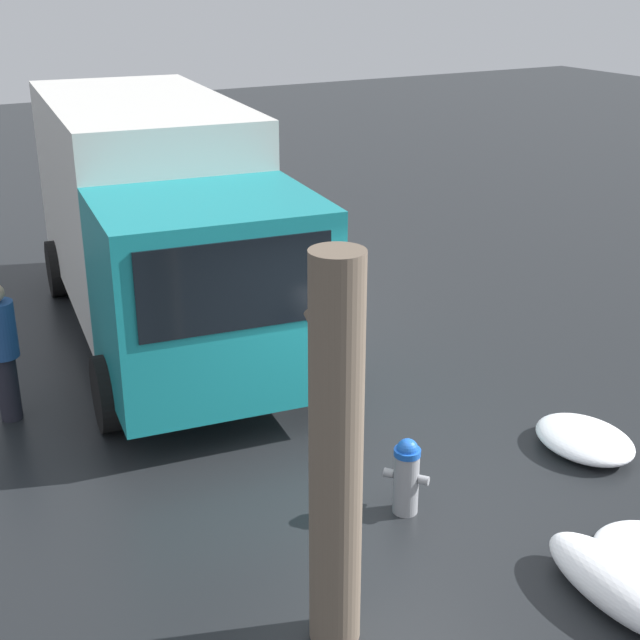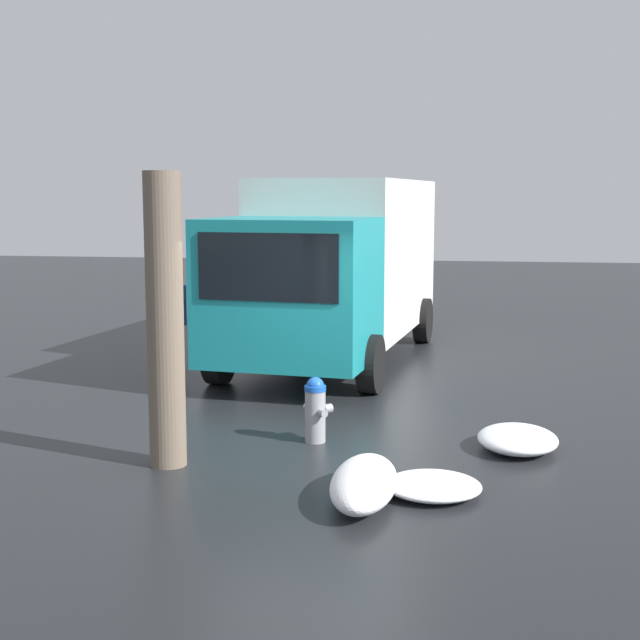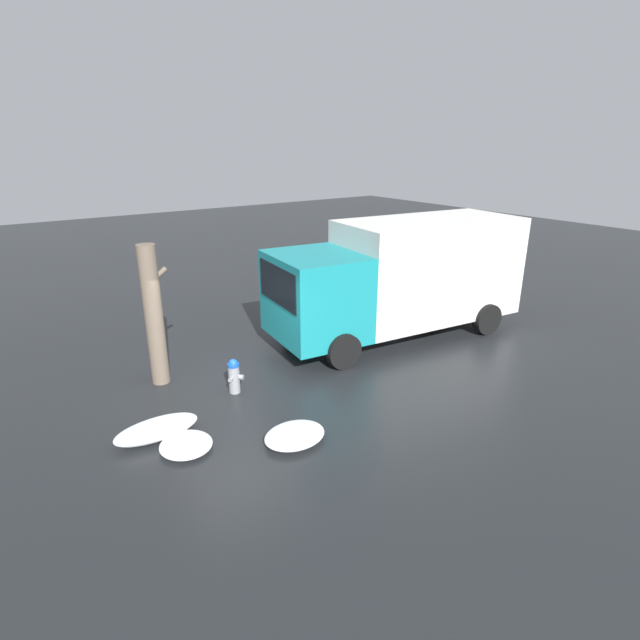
% 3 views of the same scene
% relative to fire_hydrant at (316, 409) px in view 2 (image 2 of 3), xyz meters
% --- Properties ---
extents(ground_plane, '(60.00, 60.00, 0.00)m').
position_rel_fire_hydrant_xyz_m(ground_plane, '(-0.00, 0.00, -0.41)').
color(ground_plane, black).
extents(fire_hydrant, '(0.40, 0.39, 0.81)m').
position_rel_fire_hydrant_xyz_m(fire_hydrant, '(0.00, 0.00, 0.00)').
color(fire_hydrant, gray).
rests_on(fire_hydrant, ground_plane).
extents(tree_trunk, '(0.62, 0.41, 3.24)m').
position_rel_fire_hydrant_xyz_m(tree_trunk, '(-1.17, 1.47, 1.22)').
color(tree_trunk, '#6B5B4C').
rests_on(tree_trunk, ground_plane).
extents(delivery_truck, '(7.55, 3.41, 3.25)m').
position_rel_fire_hydrant_xyz_m(delivery_truck, '(5.55, 0.51, 1.34)').
color(delivery_truck, teal).
rests_on(delivery_truck, ground_plane).
extents(pedestrian, '(0.37, 0.37, 1.69)m').
position_rel_fire_hydrant_xyz_m(pedestrian, '(3.86, 3.02, 0.51)').
color(pedestrian, '#23232D').
rests_on(pedestrian, ground_plane).
extents(snow_pile_by_hydrant, '(1.59, 0.64, 0.38)m').
position_rel_fire_hydrant_xyz_m(snow_pile_by_hydrant, '(-2.02, -0.81, -0.23)').
color(snow_pile_by_hydrant, white).
rests_on(snow_pile_by_hydrant, ground_plane).
extents(snow_pile_curbside, '(1.19, 0.94, 0.26)m').
position_rel_fire_hydrant_xyz_m(snow_pile_curbside, '(0.04, -2.41, -0.28)').
color(snow_pile_curbside, white).
rests_on(snow_pile_curbside, ground_plane).
extents(snow_pile_by_tree, '(0.95, 0.98, 0.18)m').
position_rel_fire_hydrant_xyz_m(snow_pile_by_tree, '(-1.71, -1.48, -0.32)').
color(snow_pile_by_tree, white).
rests_on(snow_pile_by_tree, ground_plane).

